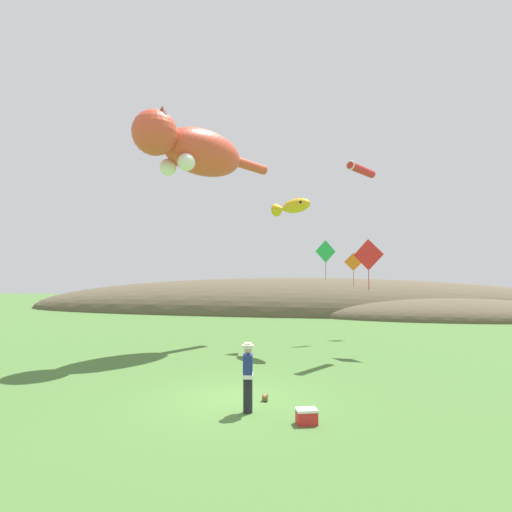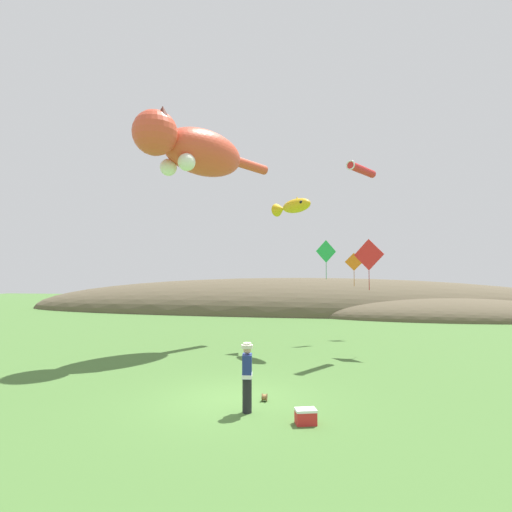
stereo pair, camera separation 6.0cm
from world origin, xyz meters
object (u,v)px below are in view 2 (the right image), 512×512
(picnic_cooler, at_px, (306,416))
(kite_diamond_red, at_px, (369,255))
(kite_diamond_orange, at_px, (354,262))
(kite_tube_streamer, at_px, (361,170))
(kite_diamond_green, at_px, (326,252))
(kite_giant_cat, at_px, (194,150))
(kite_fish_windsock, at_px, (293,206))
(festival_attendant, at_px, (247,375))
(kite_spool, at_px, (265,397))

(picnic_cooler, relative_size, kite_diamond_red, 0.24)
(picnic_cooler, height_order, kite_diamond_orange, kite_diamond_orange)
(kite_tube_streamer, bearing_deg, kite_diamond_green, 115.83)
(kite_giant_cat, bearing_deg, kite_tube_streamer, 0.24)
(kite_tube_streamer, bearing_deg, kite_diamond_orange, 89.98)
(kite_tube_streamer, distance_m, kite_diamond_green, 5.13)
(kite_fish_windsock, distance_m, kite_diamond_red, 4.35)
(festival_attendant, relative_size, kite_diamond_orange, 0.91)
(picnic_cooler, bearing_deg, kite_diamond_green, 87.18)
(festival_attendant, relative_size, kite_spool, 8.36)
(kite_fish_windsock, height_order, kite_diamond_red, kite_fish_windsock)
(kite_giant_cat, relative_size, kite_tube_streamer, 3.86)
(kite_diamond_green, bearing_deg, kite_diamond_orange, 49.14)
(picnic_cooler, bearing_deg, kite_tube_streamer, 76.14)
(picnic_cooler, xyz_separation_m, kite_diamond_green, (0.61, 12.30, 4.64))
(festival_attendant, relative_size, picnic_cooler, 3.16)
(kite_diamond_orange, bearing_deg, kite_diamond_green, -130.86)
(kite_spool, relative_size, kite_fish_windsock, 0.09)
(festival_attendant, xyz_separation_m, kite_diamond_red, (4.04, 8.72, 3.51))
(festival_attendant, distance_m, kite_diamond_red, 10.23)
(kite_spool, distance_m, kite_tube_streamer, 11.63)
(kite_diamond_green, bearing_deg, kite_diamond_red, -57.66)
(kite_spool, distance_m, picnic_cooler, 1.97)
(festival_attendant, height_order, kite_spool, festival_attendant)
(festival_attendant, distance_m, kite_diamond_orange, 14.50)
(kite_diamond_orange, bearing_deg, kite_giant_cat, -146.91)
(festival_attendant, xyz_separation_m, kite_tube_streamer, (3.73, 8.42, 7.43))
(kite_diamond_red, bearing_deg, kite_fish_windsock, 170.53)
(kite_spool, xyz_separation_m, kite_fish_windsock, (0.19, 8.31, 6.82))
(kite_diamond_orange, height_order, kite_diamond_red, kite_diamond_red)
(kite_spool, bearing_deg, kite_diamond_red, 64.21)
(kite_tube_streamer, relative_size, kite_diamond_red, 0.86)
(kite_diamond_green, bearing_deg, kite_fish_windsock, -123.75)
(festival_attendant, bearing_deg, kite_giant_cat, 117.01)
(kite_giant_cat, bearing_deg, kite_diamond_green, 27.68)
(kite_giant_cat, bearing_deg, kite_diamond_orange, 33.09)
(festival_attendant, relative_size, kite_giant_cat, 0.23)
(picnic_cooler, bearing_deg, kite_giant_cat, 122.93)
(picnic_cooler, height_order, kite_giant_cat, kite_giant_cat)
(kite_giant_cat, relative_size, kite_fish_windsock, 3.37)
(kite_giant_cat, height_order, kite_diamond_red, kite_giant_cat)
(kite_giant_cat, xyz_separation_m, kite_fish_windsock, (4.77, 0.92, -2.77))
(kite_giant_cat, xyz_separation_m, kite_diamond_orange, (8.01, 5.22, -5.40))
(kite_fish_windsock, height_order, kite_diamond_orange, kite_fish_windsock)
(kite_spool, bearing_deg, kite_tube_streamer, 65.22)
(kite_diamond_red, bearing_deg, picnic_cooler, -105.20)
(kite_tube_streamer, relative_size, kite_diamond_green, 0.95)
(festival_attendant, height_order, kite_tube_streamer, kite_tube_streamer)
(festival_attendant, height_order, kite_diamond_orange, kite_diamond_orange)
(kite_fish_windsock, xyz_separation_m, kite_diamond_orange, (3.24, 4.29, -2.63))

